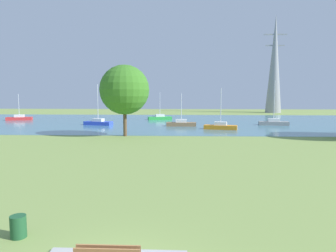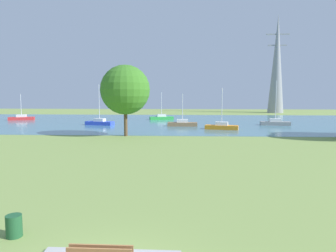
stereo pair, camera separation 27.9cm
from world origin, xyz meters
name	(u,v)px [view 2 (the right image)]	position (x,y,z in m)	size (l,w,h in m)	color
ground_plane	(161,147)	(0.00, 22.00, 0.00)	(160.00, 160.00, 0.00)	#7F994C
litter_bin	(14,226)	(-3.83, 2.45, 0.40)	(0.56, 0.56, 0.80)	#1E512D
water_surface	(173,122)	(0.00, 50.00, 0.01)	(140.00, 40.00, 0.02)	teal
sailboat_gray	(275,123)	(17.36, 44.34, 0.47)	(4.95, 2.11, 7.40)	gray
sailboat_orange	(222,126)	(7.70, 37.67, 0.45)	(5.01, 2.51, 6.05)	orange
sailboat_blue	(100,122)	(-12.08, 43.22, 0.46)	(5.02, 2.61, 6.79)	blue
sailboat_green	(161,118)	(-2.51, 54.99, 0.45)	(5.02, 2.65, 5.65)	green
sailboat_red	(22,118)	(-30.65, 52.50, 0.44)	(5.03, 2.84, 5.22)	red
sailboat_brown	(182,123)	(1.89, 42.13, 0.44)	(4.81, 1.53, 5.28)	brown
tree_east_far	(125,90)	(-5.02, 29.75, 5.69)	(6.07, 6.07, 8.74)	brown
electricity_pylon	(277,64)	(27.95, 81.36, 13.65)	(6.40, 4.40, 27.27)	gray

